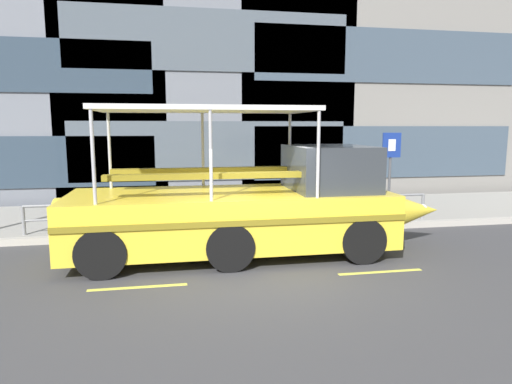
% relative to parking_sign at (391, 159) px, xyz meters
% --- Properties ---
extents(ground_plane, '(120.00, 120.00, 0.00)m').
position_rel_parking_sign_xyz_m(ground_plane, '(-4.95, -4.19, -1.93)').
color(ground_plane, '#3D3D3F').
extents(sidewalk, '(32.00, 4.80, 0.18)m').
position_rel_parking_sign_xyz_m(sidewalk, '(-4.95, 1.41, -1.84)').
color(sidewalk, '#99968E').
rests_on(sidewalk, ground_plane).
extents(curb_edge, '(32.00, 0.18, 0.18)m').
position_rel_parking_sign_xyz_m(curb_edge, '(-4.95, -1.08, -1.84)').
color(curb_edge, '#B2ADA3').
rests_on(curb_edge, ground_plane).
extents(lane_centreline, '(25.80, 0.12, 0.01)m').
position_rel_parking_sign_xyz_m(lane_centreline, '(-4.95, -4.71, -1.92)').
color(lane_centreline, '#DBD64C').
rests_on(lane_centreline, ground_plane).
extents(curb_guardrail, '(11.27, 0.09, 0.77)m').
position_rel_parking_sign_xyz_m(curb_guardrail, '(-4.87, -0.74, -1.22)').
color(curb_guardrail, gray).
rests_on(curb_guardrail, sidewalk).
extents(parking_sign, '(0.60, 0.12, 2.57)m').
position_rel_parking_sign_xyz_m(parking_sign, '(0.00, 0.00, 0.00)').
color(parking_sign, '#4C4F54').
rests_on(parking_sign, sidewalk).
extents(duck_tour_boat, '(9.00, 2.70, 3.36)m').
position_rel_parking_sign_xyz_m(duck_tour_boat, '(-4.87, -2.86, -0.84)').
color(duck_tour_boat, yellow).
rests_on(duck_tour_boat, ground_plane).
extents(pedestrian_near_bow, '(0.24, 0.49, 1.73)m').
position_rel_parking_sign_xyz_m(pedestrian_near_bow, '(-2.12, 0.75, -0.71)').
color(pedestrian_near_bow, '#1E2338').
rests_on(pedestrian_near_bow, sidewalk).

